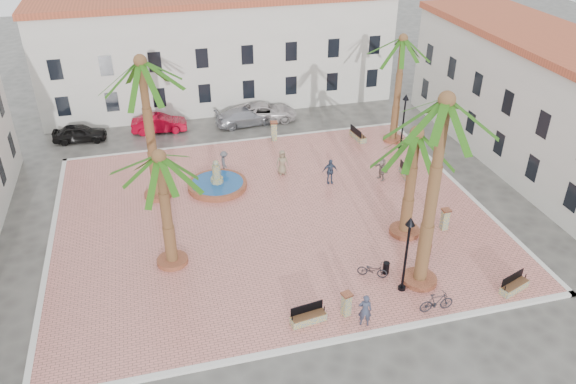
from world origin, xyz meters
name	(u,v)px	position (x,y,z in m)	size (l,w,h in m)	color
ground	(272,216)	(0.00, 0.00, 0.00)	(120.00, 120.00, 0.00)	#56544F
plaza	(272,215)	(0.00, 0.00, 0.07)	(26.00, 22.00, 0.15)	#D77C71
kerb_n	(240,141)	(0.00, 11.00, 0.08)	(26.30, 0.30, 0.16)	silver
kerb_s	(328,342)	(0.00, -11.00, 0.08)	(26.30, 0.30, 0.16)	silver
kerb_e	(461,188)	(13.00, 0.00, 0.08)	(0.30, 22.30, 0.16)	silver
kerb_w	(50,247)	(-13.00, 0.00, 0.08)	(0.30, 22.30, 0.16)	silver
building_north	(219,50)	(0.00, 19.99, 4.77)	(30.40, 7.40, 9.50)	silver
building_east	(548,105)	(19.99, 2.00, 4.52)	(7.40, 26.40, 9.00)	silver
fountain	(217,184)	(-2.79, 4.16, 0.43)	(3.94, 3.94, 2.03)	#9A4F33
palm_nw	(142,78)	(-6.68, 4.07, 8.16)	(5.80, 5.80, 9.39)	#9A4F33
palm_sw	(161,172)	(-6.37, -3.31, 5.76)	(5.45, 5.45, 6.84)	#9A4F33
palm_s	(443,122)	(5.90, -8.20, 9.12)	(5.82, 5.82, 10.41)	#9A4F33
palm_e	(415,148)	(7.04, -3.92, 5.68)	(5.79, 5.79, 6.82)	#9A4F33
palm_ne	(402,50)	(11.59, 8.00, 7.28)	(4.95, 4.95, 8.32)	#9A4F33
bench_s	(308,317)	(-0.53, -9.56, 0.41)	(1.80, 0.77, 0.92)	gray
bench_se	(514,286)	(10.23, -10.05, 0.41)	(1.81, 1.08, 0.91)	gray
bench_e	(407,174)	(10.06, 2.24, 0.42)	(0.76, 1.89, 0.97)	gray
bench_ne	(358,136)	(9.01, 8.90, 0.42)	(0.78, 1.88, 0.96)	gray
lamppost_s	(408,242)	(4.75, -8.54, 3.12)	(0.48, 0.48, 4.39)	black
lamppost_e	(404,112)	(11.59, 6.57, 3.08)	(0.47, 0.47, 4.32)	black
bollard_se	(346,304)	(1.36, -9.55, 0.82)	(0.57, 0.57, 1.30)	gray
bollard_n	(274,131)	(2.62, 10.40, 0.95)	(0.64, 0.64, 1.54)	gray
bollard_e	(445,219)	(9.46, -4.13, 0.85)	(0.49, 0.49, 1.36)	gray
litter_bin	(386,268)	(4.47, -7.12, 0.49)	(0.35, 0.35, 0.68)	black
cyclist_a	(365,310)	(1.96, -10.40, 1.03)	(0.64, 0.42, 1.76)	#33384D
bicycle_a	(372,270)	(3.68, -7.17, 0.56)	(0.55, 1.57, 0.83)	black
cyclist_b	(427,245)	(7.17, -6.34, 0.94)	(0.77, 0.60, 1.58)	#5E281C
bicycle_b	(437,302)	(5.67, -10.40, 0.68)	(0.50, 1.76, 1.06)	black
pedestrian_fountain_a	(282,162)	(1.88, 4.91, 1.04)	(0.87, 0.57, 1.78)	#7E6D54
pedestrian_fountain_b	(330,171)	(4.66, 2.85, 1.03)	(1.04, 0.43, 1.77)	#303D56
pedestrian_north	(224,162)	(-1.95, 6.25, 0.93)	(1.01, 0.58, 1.56)	#505056
pedestrian_east	(382,169)	(8.24, 2.43, 0.93)	(1.46, 0.46, 1.57)	#76655D
car_black	(80,133)	(-12.05, 14.40, 0.69)	(1.63, 4.05, 1.38)	black
car_red	(159,123)	(-5.92, 14.64, 0.72)	(1.52, 4.37, 1.44)	maroon
car_silver	(245,117)	(1.06, 14.26, 0.71)	(1.98, 4.87, 1.41)	#A0A0A8
car_white	(265,112)	(2.88, 14.71, 0.74)	(2.47, 5.36, 1.49)	beige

